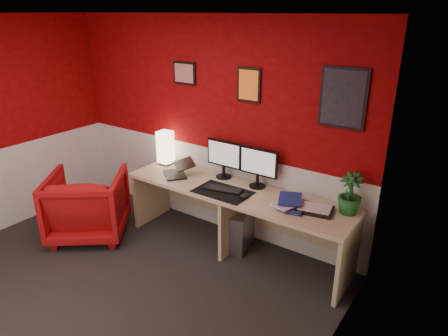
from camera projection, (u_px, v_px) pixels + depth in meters
ground at (100, 296)px, 3.82m from camera, size 4.00×3.50×0.01m
ceiling at (61, 14)px, 2.90m from camera, size 4.00×3.50×0.01m
wall_back at (208, 127)px, 4.70m from camera, size 4.00×0.01×2.50m
wall_right at (305, 250)px, 2.30m from camera, size 0.01×3.50×2.50m
wainscot_back at (209, 186)px, 4.97m from camera, size 4.00×0.01×1.00m
desk at (235, 220)px, 4.44m from camera, size 2.60×0.65×0.73m
shoji_lamp at (166, 149)px, 4.98m from camera, size 0.16×0.16×0.40m
laptop at (175, 166)px, 4.66m from camera, size 0.40×0.39×0.22m
monitor_left at (224, 154)px, 4.53m from camera, size 0.45×0.06×0.58m
monitor_right at (258, 162)px, 4.29m from camera, size 0.45×0.06×0.58m
desk_mat at (223, 192)px, 4.26m from camera, size 0.60×0.38×0.01m
keyboard at (223, 189)px, 4.30m from camera, size 0.44×0.23×0.02m
mouse at (244, 197)px, 4.11m from camera, size 0.08×0.11×0.03m
book_bottom at (283, 203)px, 3.98m from camera, size 0.25×0.33×0.03m
book_middle at (279, 200)px, 3.99m from camera, size 0.28×0.33×0.02m
book_top at (279, 198)px, 3.98m from camera, size 0.32×0.37×0.03m
zen_tray at (315, 210)px, 3.86m from camera, size 0.39×0.31×0.03m
potted_plant at (350, 193)px, 3.76m from camera, size 0.25×0.25×0.41m
pc_tower at (240, 229)px, 4.54m from camera, size 0.30×0.48×0.45m
armchair at (88, 205)px, 4.74m from camera, size 1.19×1.20×0.79m
art_left at (185, 73)px, 4.64m from camera, size 0.32×0.02×0.26m
art_center at (249, 85)px, 4.20m from camera, size 0.28×0.02×0.36m
art_right at (343, 98)px, 3.67m from camera, size 0.44×0.02×0.56m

